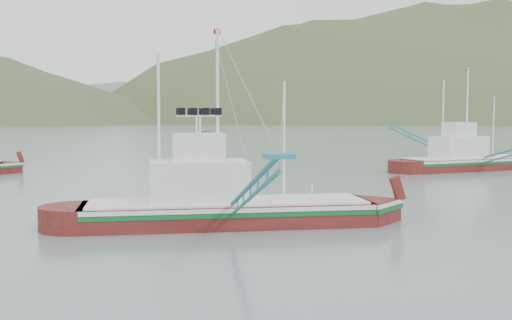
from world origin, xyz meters
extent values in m
plane|color=slate|center=(0.00, 0.00, 0.00)|extent=(1200.00, 1200.00, 0.00)
cube|color=#4F100D|center=(-2.04, 2.49, 0.20)|extent=(15.34, 4.32, 2.04)
cube|color=silver|center=(-2.04, 2.49, 1.07)|extent=(15.04, 4.40, 0.22)
cube|color=#0C5723|center=(-2.04, 2.49, 0.81)|extent=(15.04, 4.42, 0.22)
cube|color=silver|center=(-2.04, 2.49, 1.27)|extent=(14.57, 4.11, 0.12)
cube|color=silver|center=(-3.56, 2.46, 2.34)|extent=(5.14, 3.34, 2.24)
cube|color=silver|center=(-3.56, 2.46, 4.18)|extent=(2.68, 2.28, 1.43)
cylinder|color=white|center=(-2.55, 2.48, 5.80)|extent=(0.16, 0.16, 9.17)
cylinder|color=white|center=(-5.60, 2.43, 5.12)|extent=(0.14, 0.14, 7.79)
cylinder|color=white|center=(1.02, 2.54, 4.43)|extent=(0.12, 0.12, 6.42)
cube|color=#4F100D|center=(26.51, 32.04, 0.21)|extent=(16.27, 8.32, 2.10)
cube|color=silver|center=(26.51, 32.04, 1.10)|extent=(15.99, 8.32, 0.23)
cube|color=#0C5723|center=(26.51, 32.04, 0.84)|extent=(15.99, 8.34, 0.23)
cube|color=silver|center=(26.51, 32.04, 1.31)|extent=(15.45, 7.91, 0.13)
cube|color=silver|center=(25.00, 31.61, 2.41)|extent=(5.96, 4.66, 2.31)
cube|color=silver|center=(25.00, 31.61, 4.30)|extent=(3.25, 2.96, 1.47)
cylinder|color=white|center=(26.01, 31.90, 5.97)|extent=(0.17, 0.17, 9.43)
cylinder|color=white|center=(22.98, 31.04, 5.27)|extent=(0.15, 0.15, 8.02)
cylinder|color=white|center=(29.54, 32.90, 4.56)|extent=(0.13, 0.13, 6.60)
ellipsoid|color=#3B4E28|center=(240.00, 430.00, 0.00)|extent=(684.00, 432.00, 306.00)
ellipsoid|color=slate|center=(30.00, 560.00, 0.00)|extent=(960.00, 400.00, 240.00)
camera|label=1|loc=(-5.41, -31.10, 5.92)|focal=45.00mm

